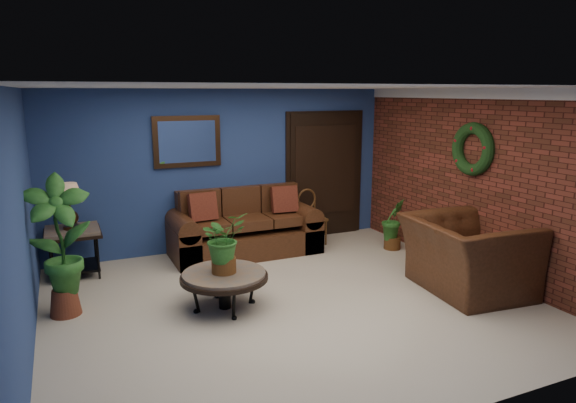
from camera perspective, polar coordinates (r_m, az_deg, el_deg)
name	(u,v)px	position (r m, az deg, el deg)	size (l,w,h in m)	color
floor	(291,302)	(6.21, 0.34, -11.14)	(5.50, 5.50, 0.00)	#BEB19D
wall_back	(226,170)	(8.14, -6.95, 3.52)	(5.50, 0.04, 2.50)	navy
wall_left	(21,225)	(5.35, -27.57, -2.29)	(0.04, 5.00, 2.50)	navy
wall_right_brick	(476,183)	(7.39, 20.18, 1.99)	(0.04, 5.00, 2.50)	maroon
ceiling	(291,87)	(5.71, 0.38, 12.58)	(5.50, 5.00, 0.02)	white
crown_molding	(481,93)	(7.27, 20.69, 11.16)	(0.03, 5.00, 0.14)	white
wall_mirror	(187,142)	(7.89, -11.14, 6.55)	(1.02, 0.06, 0.77)	#452915
closet_door	(325,175)	(8.81, 4.08, 2.92)	(1.44, 0.06, 2.18)	black
wreath	(473,149)	(7.32, 19.82, 5.49)	(0.72, 0.72, 0.16)	black
sofa	(243,232)	(7.99, -4.99, -3.36)	(2.24, 0.97, 1.01)	#4A2615
coffee_table	(224,277)	(5.98, -7.10, -8.34)	(1.01, 1.01, 0.43)	#56504B
end_table	(73,240)	(7.51, -22.78, -3.92)	(0.72, 0.72, 0.66)	#56504B
table_lamp	(69,200)	(7.38, -23.12, 0.11)	(0.36, 0.36, 0.60)	#452915
side_chair	(310,213)	(8.41, 2.45, -1.29)	(0.42, 0.42, 0.90)	#583219
armchair	(466,256)	(6.78, 19.21, -5.69)	(1.41, 1.23, 0.92)	#4A2615
coffee_plant	(223,240)	(5.84, -7.22, -4.28)	(0.63, 0.59, 0.70)	brown
floor_plant	(393,223)	(8.27, 11.60, -2.38)	(0.37, 0.30, 0.81)	brown
tall_plant	(59,241)	(6.14, -24.08, -3.98)	(0.71, 0.49, 1.59)	brown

